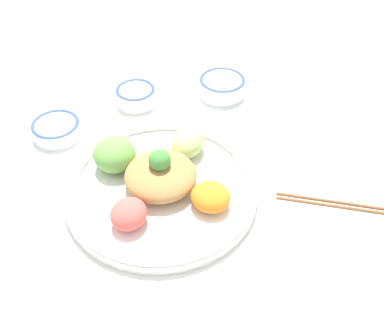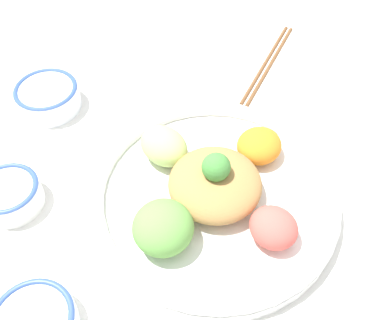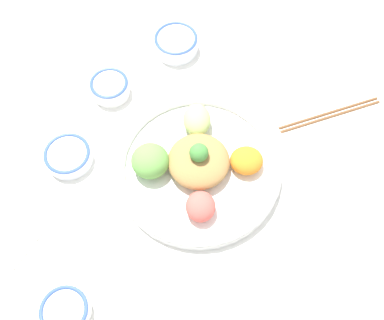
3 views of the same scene
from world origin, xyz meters
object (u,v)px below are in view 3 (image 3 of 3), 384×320
rice_bowl_blue (65,311)px  sauce_bowl_red (110,87)px  salad_platter (197,165)px  serving_spoon_extra (40,232)px  sauce_bowl_dark (176,43)px  chopsticks_pair_near (330,114)px  rice_bowl_plain (68,156)px

rice_bowl_blue → sauce_bowl_red: bearing=-61.6°
salad_platter → serving_spoon_extra: salad_platter is taller
sauce_bowl_dark → chopsticks_pair_near: bearing=-175.6°
salad_platter → sauce_bowl_dark: size_ratio=3.32×
sauce_bowl_dark → serving_spoon_extra: bearing=93.6°
sauce_bowl_dark → serving_spoon_extra: size_ratio=0.80×
salad_platter → chopsticks_pair_near: size_ratio=1.68×
sauce_bowl_dark → chopsticks_pair_near: (-0.39, -0.03, -0.02)m
rice_bowl_blue → chopsticks_pair_near: 0.67m
sauce_bowl_red → serving_spoon_extra: sauce_bowl_red is taller
sauce_bowl_red → chopsticks_pair_near: bearing=-154.0°
rice_bowl_plain → sauce_bowl_dark: bearing=-93.2°
salad_platter → sauce_bowl_dark: (0.21, -0.24, -0.00)m
serving_spoon_extra → rice_bowl_plain: bearing=-161.9°
salad_platter → chopsticks_pair_near: salad_platter is taller
sauce_bowl_dark → rice_bowl_plain: 0.37m
salad_platter → chopsticks_pair_near: 0.32m
sauce_bowl_dark → rice_bowl_plain: size_ratio=1.07×
rice_bowl_blue → salad_platter: bearing=-96.4°
rice_bowl_blue → chopsticks_pair_near: rice_bowl_blue is taller
salad_platter → sauce_bowl_red: size_ratio=3.96×
sauce_bowl_red → rice_bowl_blue: (-0.23, 0.42, -0.00)m
chopsticks_pair_near → sauce_bowl_red: bearing=-26.2°
chopsticks_pair_near → serving_spoon_extra: bearing=5.1°
salad_platter → rice_bowl_plain: bearing=27.9°
rice_bowl_plain → sauce_bowl_red: bearing=-79.8°
serving_spoon_extra → salad_platter: bearing=145.6°
salad_platter → rice_bowl_plain: (0.23, 0.12, -0.01)m
salad_platter → rice_bowl_blue: (0.04, 0.36, -0.01)m
rice_bowl_plain → serving_spoon_extra: 0.16m
sauce_bowl_dark → chopsticks_pair_near: size_ratio=0.51×
salad_platter → rice_bowl_plain: size_ratio=3.54×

